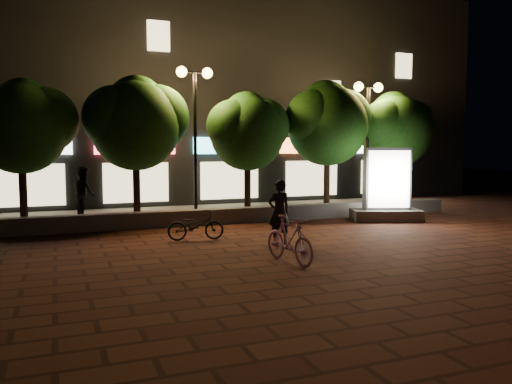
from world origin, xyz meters
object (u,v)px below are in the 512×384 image
scooter_pink (289,240)px  scooter_parked (196,225)px  tree_mid (248,128)px  tree_right (328,120)px  pedestrian (84,193)px  rider (279,212)px  tree_far_right (396,127)px  street_lamp_right (368,112)px  tree_left (137,120)px  ad_kiosk (386,191)px  tree_far_left (22,123)px  street_lamp_left (195,104)px

scooter_pink → scooter_parked: scooter_pink is taller
scooter_pink → tree_mid: bearing=66.2°
tree_right → pedestrian: (-9.02, 0.61, -2.58)m
scooter_pink → rider: rider is taller
tree_far_right → rider: bearing=-144.4°
scooter_pink → pedestrian: bearing=105.3°
rider → street_lamp_right: bearing=-141.5°
tree_left → ad_kiosk: tree_left is taller
tree_far_left → rider: 8.72m
tree_left → tree_right: tree_right is taller
ad_kiosk → rider: ad_kiosk is taller
tree_far_right → scooter_parked: (-9.57, -4.11, -2.97)m
tree_far_left → tree_right: tree_right is taller
tree_mid → rider: bearing=-102.4°
street_lamp_right → tree_far_left: bearing=178.8°
scooter_parked → pedestrian: 5.44m
scooter_parked → pedestrian: pedestrian is taller
tree_mid → rider: size_ratio=2.66×
tree_mid → street_lamp_right: size_ratio=0.90×
tree_left → ad_kiosk: 8.85m
tree_right → street_lamp_left: street_lamp_left is taller
tree_far_right → ad_kiosk: size_ratio=1.85×
street_lamp_left → tree_right: bearing=2.8°
scooter_parked → street_lamp_right: bearing=-56.0°
tree_left → street_lamp_right: street_lamp_right is taller
tree_far_right → street_lamp_right: bearing=-170.4°
tree_right → rider: bearing=-129.3°
scooter_parked → tree_far_right: bearing=-58.4°
tree_mid → pedestrian: bearing=173.9°
scooter_pink → rider: (0.66, 2.03, 0.33)m
street_lamp_left → street_lamp_right: bearing=0.0°
tree_mid → rider: (-1.21, -5.53, -2.37)m
tree_right → street_lamp_left: size_ratio=0.98×
scooter_parked → tree_mid: bearing=-28.4°
tree_far_left → tree_right: size_ratio=0.91×
tree_right → pedestrian: tree_right is taller
tree_right → tree_left: bearing=-180.0°
street_lamp_right → ad_kiosk: 4.00m
tree_right → pedestrian: size_ratio=2.80×
rider → tree_left: bearing=-65.2°
tree_left → tree_mid: size_ratio=1.09×
tree_left → scooter_pink: bearing=-74.3°
tree_far_left → street_lamp_left: bearing=-2.8°
rider → pedestrian: 7.61m
ad_kiosk → scooter_parked: size_ratio=1.69×
ad_kiosk → pedestrian: (-9.72, 3.49, -0.03)m
scooter_parked → tree_left: bearing=21.1°
tree_far_left → street_lamp_right: size_ratio=0.93×
tree_left → scooter_pink: size_ratio=2.85×
tree_mid → scooter_parked: 5.85m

